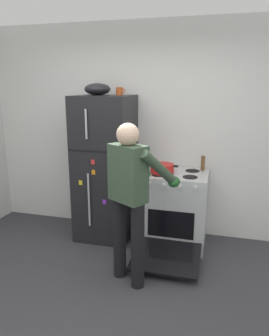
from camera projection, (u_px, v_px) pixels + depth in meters
ground at (94, 320)px, 2.72m from camera, size 8.00×8.00×0.00m
kitchen_wall_back at (147, 131)px, 4.20m from camera, size 6.00×0.10×2.70m
refrigerator at (106, 168)px, 4.07m from camera, size 0.68×0.72×1.81m
stove_range at (175, 209)px, 3.94m from camera, size 0.76×1.21×0.91m
person_cook at (131, 190)px, 3.06m from camera, size 0.68×0.74×1.60m
red_pot at (162, 168)px, 3.82m from camera, size 0.38×0.28×0.11m
coffee_mug at (120, 91)px, 3.83m from camera, size 0.11×0.08×0.10m
pepper_mill at (203, 163)px, 3.93m from camera, size 0.05×0.05×0.18m
mixing_bowl at (97, 89)px, 3.84m from camera, size 0.31×0.31×0.14m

